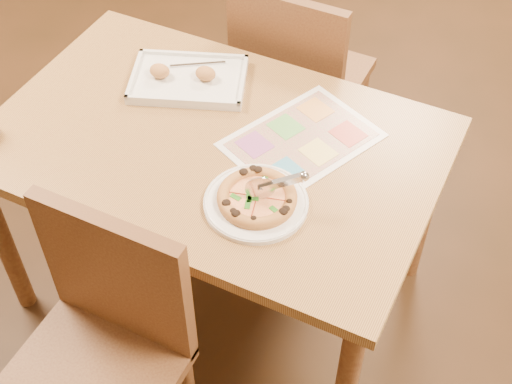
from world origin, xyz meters
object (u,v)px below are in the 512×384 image
at_px(appetizer_tray, 188,79).
at_px(plate, 256,203).
at_px(menu, 302,140).
at_px(pizza, 257,197).
at_px(chair_far, 295,68).
at_px(pizza_cutter, 275,184).
at_px(chair_near, 102,330).
at_px(dining_table, 214,161).

bearing_deg(appetizer_tray, plate, -41.16).
relative_size(appetizer_tray, menu, 1.00).
bearing_deg(pizza, appetizer_tray, 139.20).
relative_size(chair_far, pizza_cutter, 3.33).
relative_size(plate, menu, 0.67).
bearing_deg(chair_near, appetizer_tray, 103.72).
relative_size(dining_table, pizza_cutter, 9.20).
bearing_deg(chair_far, appetizer_tray, 64.54).
bearing_deg(dining_table, pizza_cutter, -29.79).
bearing_deg(pizza_cutter, chair_far, 81.60).
bearing_deg(plate, pizza, 68.35).
height_order(chair_far, menu, chair_far).
xyz_separation_m(plate, appetizer_tray, (-0.42, 0.36, 0.01)).
height_order(chair_far, plate, chair_far).
relative_size(pizza, appetizer_tray, 0.51).
relative_size(chair_near, pizza_cutter, 3.33).
xyz_separation_m(dining_table, pizza, (0.22, -0.17, 0.11)).
bearing_deg(chair_far, menu, 115.28).
xyz_separation_m(plate, menu, (0.01, 0.28, -0.00)).
height_order(pizza, menu, pizza).
bearing_deg(chair_near, pizza, 62.63).
xyz_separation_m(plate, pizza_cutter, (0.04, 0.02, 0.08)).
distance_m(chair_near, menu, 0.77).
distance_m(plate, pizza, 0.02).
relative_size(chair_near, chair_far, 1.00).
bearing_deg(chair_near, menu, 72.00).
height_order(dining_table, pizza_cutter, pizza_cutter).
xyz_separation_m(chair_near, pizza_cutter, (0.27, 0.45, 0.24)).
bearing_deg(plate, dining_table, 142.51).
xyz_separation_m(dining_table, chair_far, (-0.00, 0.60, -0.07)).
xyz_separation_m(pizza, pizza_cutter, (0.04, 0.01, 0.06)).
relative_size(plate, pizza, 1.31).
distance_m(chair_near, pizza_cutter, 0.57).
height_order(chair_near, chair_far, same).
height_order(appetizer_tray, menu, appetizer_tray).
distance_m(dining_table, appetizer_tray, 0.29).
xyz_separation_m(dining_table, chair_near, (0.00, -0.60, -0.07)).
bearing_deg(menu, pizza, -91.44).
bearing_deg(appetizer_tray, dining_table, -44.93).
relative_size(chair_near, menu, 1.13).
height_order(dining_table, chair_far, chair_far).
bearing_deg(pizza_cutter, menu, 69.87).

